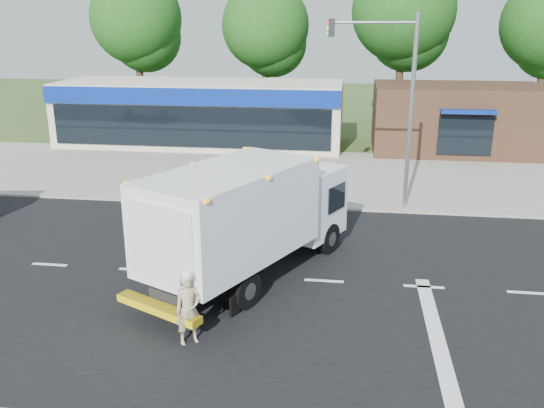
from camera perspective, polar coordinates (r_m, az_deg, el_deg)
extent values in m
plane|color=#385123|center=(17.94, 5.17, -7.63)|extent=(120.00, 120.00, 0.00)
cube|color=black|center=(17.94, 5.17, -7.62)|extent=(60.00, 14.00, 0.02)
cube|color=gray|center=(25.58, 6.13, 0.30)|extent=(60.00, 2.40, 0.12)
cube|color=gray|center=(31.17, 6.52, 3.36)|extent=(60.00, 9.00, 0.02)
cube|color=silver|center=(20.35, -21.17, -5.61)|extent=(1.20, 0.15, 0.01)
cube|color=silver|center=(19.11, -13.21, -6.35)|extent=(1.20, 0.15, 0.01)
cube|color=silver|center=(18.28, -4.32, -7.04)|extent=(1.20, 0.15, 0.01)
cube|color=silver|center=(17.93, 5.17, -7.58)|extent=(1.20, 0.15, 0.01)
cube|color=silver|center=(18.07, 14.81, -7.92)|extent=(1.20, 0.15, 0.01)
cube|color=silver|center=(18.70, 24.04, -8.04)|extent=(1.20, 0.15, 0.01)
cube|color=silver|center=(15.44, 16.04, -12.69)|extent=(0.40, 7.00, 0.01)
cube|color=black|center=(17.20, -4.08, -5.89)|extent=(3.49, 5.50, 0.39)
cube|color=white|center=(19.93, 2.94, 0.38)|extent=(3.15, 3.07, 2.35)
cube|color=black|center=(20.74, 4.48, 1.69)|extent=(1.98, 1.10, 1.01)
cube|color=white|center=(16.64, -4.20, -0.94)|extent=(4.89, 6.20, 2.63)
cube|color=silver|center=(14.70, -11.03, -4.02)|extent=(2.03, 1.06, 2.12)
cube|color=yellow|center=(15.27, -11.20, -10.10)|extent=(2.58, 1.54, 0.20)
cube|color=orange|center=(16.28, -4.30, 3.35)|extent=(4.83, 6.02, 0.09)
cylinder|color=black|center=(20.89, 0.49, -2.23)|extent=(0.78, 1.11, 1.07)
cylinder|color=black|center=(19.86, 5.58, -3.39)|extent=(0.78, 1.11, 1.07)
cylinder|color=black|center=(17.44, -8.57, -6.60)|extent=(0.78, 1.11, 1.07)
cylinder|color=black|center=(16.12, -2.65, -8.51)|extent=(0.78, 1.11, 1.07)
imported|color=tan|center=(14.45, -8.27, -10.28)|extent=(0.80, 0.74, 1.83)
sphere|color=white|center=(14.06, -8.43, -7.09)|extent=(0.28, 0.28, 0.28)
cube|color=beige|center=(37.90, -6.99, 8.96)|extent=(18.00, 6.00, 4.00)
cube|color=navy|center=(34.80, -8.36, 10.46)|extent=(18.00, 0.30, 1.00)
cube|color=black|center=(35.06, -8.23, 7.54)|extent=(17.00, 0.12, 2.40)
cube|color=#382316|center=(37.20, 17.85, 8.09)|extent=(10.00, 6.00, 4.00)
cube|color=navy|center=(34.06, 18.83, 8.71)|extent=(3.00, 1.20, 0.20)
cube|color=black|center=(34.33, 18.58, 6.42)|extent=(3.00, 0.12, 2.20)
cylinder|color=gray|center=(24.21, 13.58, 8.52)|extent=(0.18, 0.18, 8.00)
cylinder|color=gray|center=(23.83, 9.97, 17.30)|extent=(3.40, 0.12, 0.12)
cube|color=black|center=(23.84, 5.92, 16.98)|extent=(0.25, 0.25, 0.70)
cylinder|color=#332114|center=(47.41, -12.96, 12.41)|extent=(0.56, 0.56, 7.35)
sphere|color=#194012|center=(47.25, -13.33, 17.48)|extent=(6.93, 6.93, 6.93)
sphere|color=#194012|center=(47.56, -12.40, 15.89)|extent=(5.46, 5.46, 5.46)
cylinder|color=#332114|center=(44.91, -0.63, 12.26)|extent=(0.56, 0.56, 6.86)
sphere|color=#194012|center=(44.72, -0.65, 17.27)|extent=(6.47, 6.47, 6.47)
sphere|color=#194012|center=(45.17, 0.11, 15.66)|extent=(5.10, 5.10, 5.10)
cylinder|color=#332114|center=(44.50, 12.52, 12.44)|extent=(0.56, 0.56, 7.84)
sphere|color=#194012|center=(44.35, 12.92, 18.21)|extent=(7.39, 7.39, 7.39)
sphere|color=#194012|center=(44.89, 13.40, 16.30)|extent=(5.82, 5.82, 5.82)
cylinder|color=#332114|center=(46.38, 25.11, 10.90)|extent=(0.56, 0.56, 7.00)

